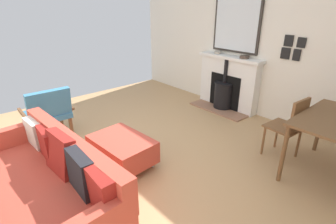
# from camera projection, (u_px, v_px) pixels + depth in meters

# --- Properties ---
(ground_plane) EXTENTS (5.62, 5.71, 0.01)m
(ground_plane) POSITION_uv_depth(u_px,v_px,m) (121.00, 162.00, 3.45)
(ground_plane) COLOR tan
(wall_left) EXTENTS (0.12, 5.71, 2.80)m
(wall_left) POSITION_uv_depth(u_px,v_px,m) (252.00, 36.00, 4.60)
(wall_left) COLOR silver
(wall_left) RESTS_ON ground
(fireplace) EXTENTS (0.56, 1.32, 1.03)m
(fireplace) POSITION_uv_depth(u_px,v_px,m) (227.00, 86.00, 5.04)
(fireplace) COLOR #93664C
(fireplace) RESTS_ON ground
(mirror_over_mantel) EXTENTS (0.04, 0.97, 1.00)m
(mirror_over_mantel) POSITION_uv_depth(u_px,v_px,m) (236.00, 24.00, 4.67)
(mirror_over_mantel) COLOR #2D2823
(mantel_bowl_near) EXTENTS (0.13, 0.13, 0.05)m
(mantel_bowl_near) POSITION_uv_depth(u_px,v_px,m) (218.00, 52.00, 5.03)
(mantel_bowl_near) COLOR #9E9384
(mantel_bowl_near) RESTS_ON fireplace
(mantel_bowl_far) EXTENTS (0.17, 0.17, 0.05)m
(mantel_bowl_far) POSITION_uv_depth(u_px,v_px,m) (244.00, 57.00, 4.61)
(mantel_bowl_far) COLOR #47382D
(mantel_bowl_far) RESTS_ON fireplace
(sofa) EXTENTS (0.93, 1.98, 0.82)m
(sofa) POSITION_uv_depth(u_px,v_px,m) (48.00, 185.00, 2.46)
(sofa) COLOR #B2B2B7
(sofa) RESTS_ON ground
(ottoman) EXTENTS (0.62, 0.85, 0.37)m
(ottoman) POSITION_uv_depth(u_px,v_px,m) (122.00, 149.00, 3.31)
(ottoman) COLOR #B2B2B7
(ottoman) RESTS_ON ground
(armchair_accent) EXTENTS (0.69, 0.62, 0.82)m
(armchair_accent) POSITION_uv_depth(u_px,v_px,m) (48.00, 111.00, 3.88)
(armchair_accent) COLOR brown
(armchair_accent) RESTS_ON ground
(dining_chair_near_fireplace) EXTENTS (0.43, 0.43, 0.87)m
(dining_chair_near_fireplace) POSITION_uv_depth(u_px,v_px,m) (291.00, 124.00, 3.33)
(dining_chair_near_fireplace) COLOR brown
(dining_chair_near_fireplace) RESTS_ON ground
(photo_gallery_row) EXTENTS (0.02, 0.35, 0.37)m
(photo_gallery_row) POSITION_uv_depth(u_px,v_px,m) (292.00, 48.00, 4.05)
(photo_gallery_row) COLOR black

